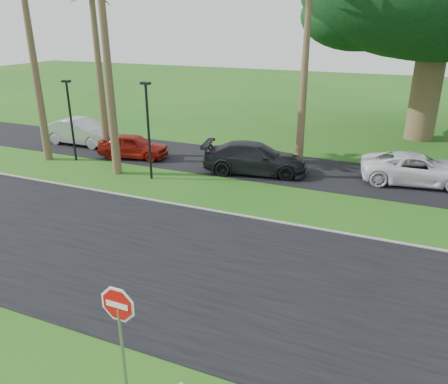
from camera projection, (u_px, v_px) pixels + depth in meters
ground at (175, 303)px, 11.97m from camera, size 120.00×120.00×0.00m
road at (206, 267)px, 13.68m from camera, size 120.00×8.00×0.02m
parking_strip at (292, 169)px, 22.68m from camera, size 120.00×5.00×0.02m
curb at (250, 217)px, 17.14m from camera, size 120.00×0.12×0.06m
stop_sign_near at (119, 318)px, 8.57m from camera, size 1.05×0.07×2.62m
streetlight_left at (70, 115)px, 23.37m from camera, size 0.45×0.25×4.34m
streetlight_right at (148, 125)px, 20.46m from camera, size 0.45×0.25×4.64m
car_silver at (81, 132)px, 27.00m from camera, size 4.80×1.70×1.58m
car_red at (133, 146)px, 24.42m from camera, size 4.14×2.26×1.34m
car_dark at (255, 158)px, 21.95m from camera, size 5.55×3.09×1.52m
car_minivan at (417, 169)px, 20.53m from camera, size 5.41×3.11×1.42m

